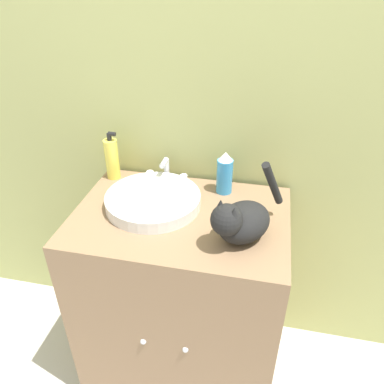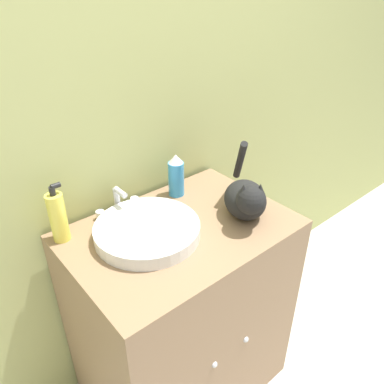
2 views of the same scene
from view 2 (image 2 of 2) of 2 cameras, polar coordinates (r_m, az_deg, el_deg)
wall_back at (r=1.45m, az=-10.27°, el=11.99°), size 6.00×0.05×2.50m
vanity_cabinet at (r=1.67m, az=-1.49°, el=-18.02°), size 0.82×0.58×0.90m
sink_basin at (r=1.33m, az=-6.83°, el=-5.81°), size 0.37×0.37×0.05m
faucet at (r=1.45m, az=-11.19°, el=-1.57°), size 0.18×0.08×0.11m
cat at (r=1.40m, az=8.26°, el=-0.92°), size 0.26×0.32×0.26m
soap_bottle at (r=1.34m, az=-19.76°, el=-3.57°), size 0.06×0.06×0.22m
spray_bottle at (r=1.53m, az=-2.44°, el=2.52°), size 0.07×0.07×0.18m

